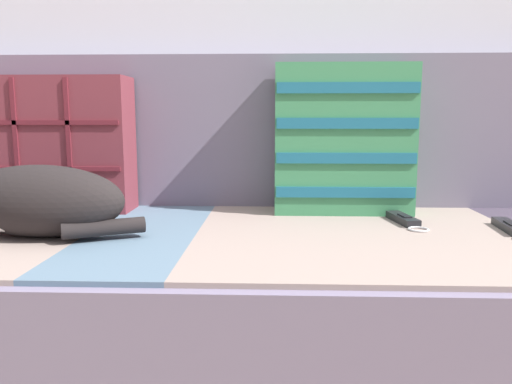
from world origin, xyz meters
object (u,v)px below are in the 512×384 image
(throw_pillow_striped, at_px, (343,140))
(game_remote_far, at_px, (511,227))
(sleeping_cat, at_px, (32,203))
(couch, at_px, (202,307))
(throw_pillow_quilted, at_px, (53,144))
(game_remote_near, at_px, (404,220))

(throw_pillow_striped, relative_size, game_remote_far, 2.05)
(sleeping_cat, bearing_deg, throw_pillow_striped, 23.45)
(couch, bearing_deg, throw_pillow_quilted, 153.89)
(couch, bearing_deg, game_remote_near, 8.36)
(couch, relative_size, game_remote_near, 11.36)
(throw_pillow_striped, height_order, sleeping_cat, throw_pillow_striped)
(sleeping_cat, bearing_deg, game_remote_near, 11.21)
(throw_pillow_quilted, height_order, game_remote_near, throw_pillow_quilted)
(couch, height_order, throw_pillow_striped, throw_pillow_striped)
(throw_pillow_quilted, relative_size, throw_pillow_striped, 1.08)
(couch, distance_m, game_remote_far, 0.76)
(sleeping_cat, distance_m, game_remote_near, 0.88)
(couch, distance_m, throw_pillow_striped, 0.59)
(throw_pillow_quilted, height_order, sleeping_cat, throw_pillow_quilted)
(throw_pillow_striped, height_order, game_remote_far, throw_pillow_striped)
(couch, xyz_separation_m, game_remote_far, (0.73, -0.01, 0.21))
(throw_pillow_quilted, bearing_deg, couch, -26.11)
(sleeping_cat, bearing_deg, throw_pillow_quilted, 105.19)
(throw_pillow_quilted, relative_size, sleeping_cat, 0.96)
(sleeping_cat, distance_m, game_remote_far, 1.10)
(couch, distance_m, game_remote_near, 0.55)
(throw_pillow_striped, xyz_separation_m, game_remote_near, (0.14, -0.14, -0.19))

